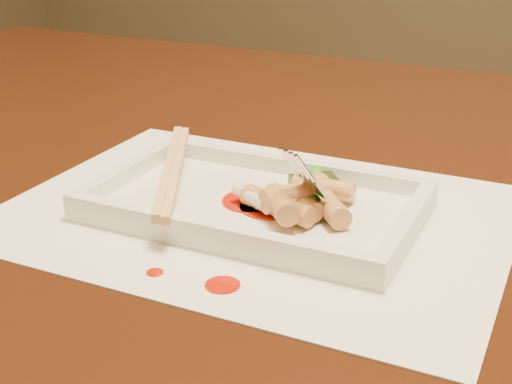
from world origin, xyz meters
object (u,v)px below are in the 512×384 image
at_px(plate_base, 256,208).
at_px(fork, 350,121).
at_px(table, 236,236).
at_px(chopstick_a, 169,168).
at_px(placemat, 256,213).

bearing_deg(plate_base, fork, 14.42).
bearing_deg(table, fork, -36.82).
bearing_deg(chopstick_a, placemat, 0.00).
bearing_deg(chopstick_a, table, 93.06).
distance_m(placemat, chopstick_a, 0.09).
height_order(table, plate_base, plate_base).
relative_size(table, placemat, 3.50).
height_order(table, chopstick_a, chopstick_a).
relative_size(table, fork, 10.00).
xyz_separation_m(placemat, fork, (0.07, 0.02, 0.08)).
distance_m(table, chopstick_a, 0.19).
distance_m(chopstick_a, fork, 0.16).
bearing_deg(plate_base, table, 123.06).
relative_size(table, chopstick_a, 6.79).
bearing_deg(fork, chopstick_a, -173.25).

